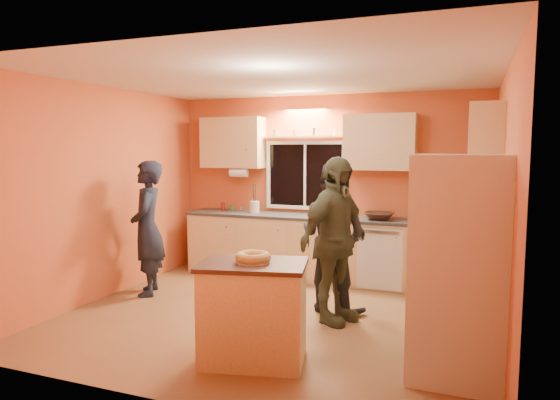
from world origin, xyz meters
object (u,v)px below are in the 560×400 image
at_px(person_right, 335,240).
at_px(refrigerator, 458,268).
at_px(island, 253,311).
at_px(person_center, 333,237).
at_px(person_left, 147,228).

bearing_deg(person_right, refrigerator, -103.17).
bearing_deg(person_right, island, -175.54).
bearing_deg(island, person_right, 58.90).
relative_size(refrigerator, person_right, 1.02).
relative_size(person_center, person_right, 0.96).
bearing_deg(person_left, island, 28.20).
height_order(refrigerator, person_left, refrigerator).
relative_size(island, person_left, 0.60).
relative_size(refrigerator, person_left, 1.06).
xyz_separation_m(refrigerator, person_center, (-1.36, 1.26, -0.05)).
bearing_deg(island, person_left, 133.51).
xyz_separation_m(island, person_center, (0.28, 1.58, 0.40)).
bearing_deg(person_left, person_center, 67.03).
bearing_deg(refrigerator, person_left, 164.27).
relative_size(refrigerator, island, 1.77).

